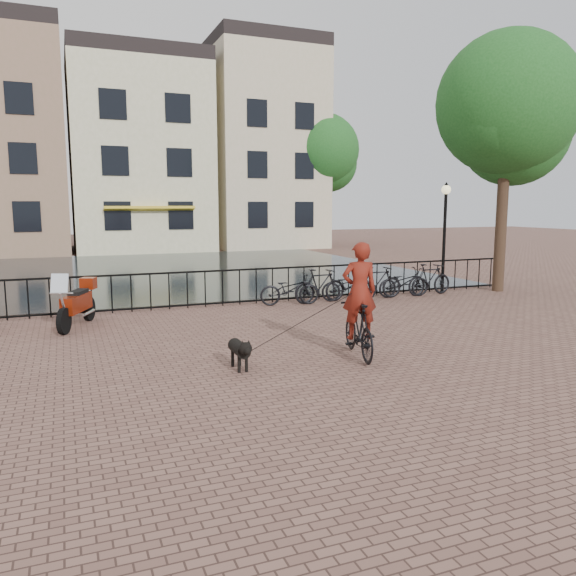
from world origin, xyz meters
name	(u,v)px	position (x,y,z in m)	size (l,w,h in m)	color
ground	(361,393)	(0.00, 0.00, 0.00)	(100.00, 100.00, 0.00)	brown
canal_water	(167,270)	(0.00, 17.30, 0.00)	(20.00, 20.00, 0.00)	black
railing	(223,288)	(0.00, 8.00, 0.50)	(20.00, 0.05, 1.02)	black
canal_house_mid	(138,155)	(0.50, 30.00, 5.90)	(8.00, 9.50, 11.80)	beige
canal_house_right	(258,148)	(8.50, 30.00, 6.65)	(7.00, 9.00, 13.30)	#C6BD93
tree_near_right	(508,104)	(9.20, 7.30, 5.97)	(4.48, 4.48, 8.24)	black
tree_far_right	(323,150)	(12.00, 27.00, 6.35)	(4.76, 4.76, 8.76)	black
lamp_post	(445,219)	(7.20, 7.60, 2.38)	(0.30, 0.30, 3.45)	black
cyclist	(359,307)	(0.96, 1.83, 0.96)	(0.90, 1.92, 2.53)	black
dog	(239,353)	(-1.36, 1.88, 0.29)	(0.29, 0.87, 0.59)	black
motorcycle	(76,298)	(-3.89, 6.52, 0.69)	(1.18, 1.97, 1.39)	maroon
parked_bike_0	(290,289)	(1.80, 7.40, 0.45)	(0.60, 1.72, 0.90)	black
parked_bike_1	(320,286)	(2.75, 7.40, 0.50)	(0.47, 1.66, 1.00)	black
parked_bike_2	(349,286)	(3.70, 7.40, 0.45)	(0.60, 1.72, 0.90)	black
parked_bike_3	(377,282)	(4.65, 7.40, 0.50)	(0.47, 1.66, 1.00)	black
parked_bike_4	(404,282)	(5.60, 7.40, 0.45)	(0.60, 1.72, 0.90)	black
parked_bike_5	(429,279)	(6.55, 7.40, 0.50)	(0.47, 1.66, 1.00)	black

